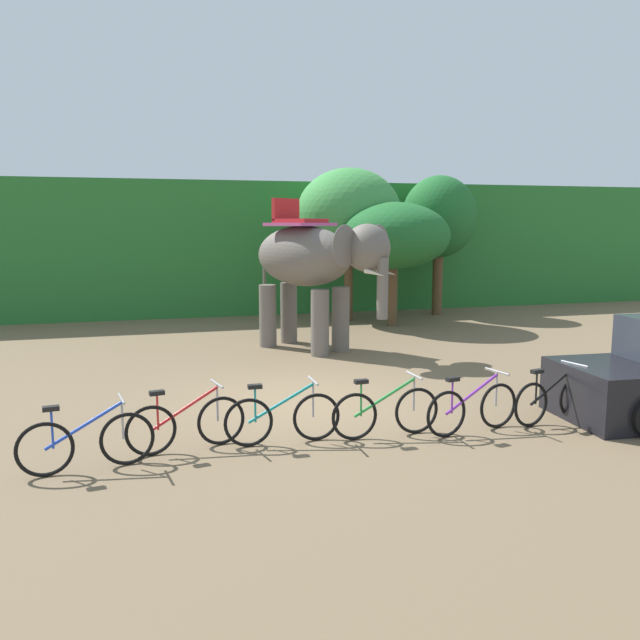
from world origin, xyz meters
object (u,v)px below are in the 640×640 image
bike_green (386,412)px  bike_red (187,424)px  elephant (313,262)px  bike_blue (87,442)px  tree_far_right (393,236)px  bike_black (553,399)px  bike_purple (473,408)px  tree_right (439,218)px  tree_far_left (349,213)px  bike_teal (283,418)px

bike_green → bike_red: bearing=175.8°
elephant → bike_blue: size_ratio=2.36×
tree_far_right → bike_black: (-1.26, -9.95, -2.39)m
bike_red → bike_purple: 4.25m
bike_blue → bike_green: bearing=3.1°
bike_blue → bike_black: same height
bike_red → bike_black: (5.73, -0.26, 0.00)m
tree_far_right → tree_right: tree_right is taller
tree_far_left → tree_right: tree_far_left is taller
bike_red → bike_purple: (4.24, -0.38, 0.00)m
elephant → bike_green: (-0.70, -6.73, -1.82)m
bike_blue → tree_far_right: bearing=50.7°
tree_far_left → tree_right: 3.45m
tree_far_right → bike_green: tree_far_right is taller
bike_purple → bike_black: same height
tree_far_left → bike_teal: tree_far_left is taller
tree_far_left → bike_green: (-3.13, -11.35, -3.10)m
tree_right → bike_purple: 13.41m
bike_teal → tree_right: bearing=55.4°
tree_far_right → elephant: 4.68m
bike_green → bike_black: 2.84m
bike_blue → bike_green: same height
tree_right → bike_red: 15.26m
bike_red → bike_teal: 1.36m
bike_teal → bike_green: same height
tree_right → bike_black: tree_right is taller
tree_far_left → elephant: (-2.43, -4.61, -1.28)m
tree_far_right → bike_red: tree_far_right is taller
tree_right → elephant: bearing=-138.9°
tree_right → bike_blue: size_ratio=2.81×
bike_teal → bike_purple: (2.88, -0.29, 0.00)m
bike_red → bike_blue: bearing=-161.3°
tree_far_left → bike_green: size_ratio=2.87×
tree_far_left → bike_blue: size_ratio=2.89×
bike_blue → tree_far_left: bearing=57.7°
bike_blue → bike_red: 1.36m
bike_purple → tree_far_left: bearing=81.1°
tree_right → bike_green: tree_right is taller
bike_blue → bike_teal: 2.66m
bike_red → tree_right: bearing=50.9°
elephant → tree_far_left: bearing=62.2°
tree_far_left → bike_black: bearing=-91.5°
bike_black → bike_purple: bearing=-175.2°
elephant → bike_teal: size_ratio=2.35×
tree_far_right → bike_teal: tree_far_right is taller
bike_green → bike_purple: same height
bike_red → elephant: bearing=61.1°
bike_red → bike_black: size_ratio=1.01×
bike_green → bike_teal: bearing=175.7°
tree_far_left → bike_purple: 12.06m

